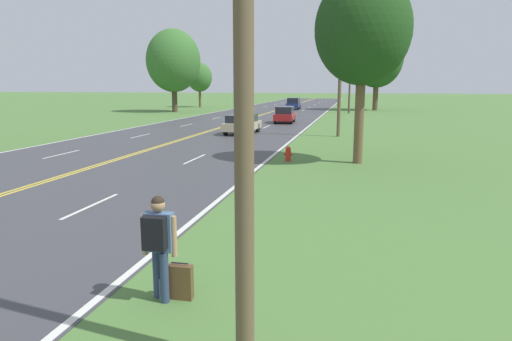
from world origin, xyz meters
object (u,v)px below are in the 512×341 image
Objects in this scene: suitcase at (180,282)px; fire_hydrant at (288,154)px; tree_far_back at (377,58)px; car_champagne_hatchback_nearest at (242,123)px; car_red_hatchback_approaching at (285,114)px; car_dark_blue_van_mid_near at (294,103)px; tree_right_cluster at (200,77)px; tree_left_verge at (363,30)px; tree_mid_treeline at (173,61)px; hitchhiker_person at (158,238)px.

fire_hydrant reaches higher than suitcase.
tree_far_back is 2.64× the size of car_champagne_hatchback_nearest.
car_dark_blue_van_mid_near is at bearing -176.41° from car_red_hatchback_approaching.
car_dark_blue_van_mid_near is at bearing -10.78° from tree_right_cluster.
car_dark_blue_van_mid_near is at bearing 177.90° from tree_far_back.
tree_right_cluster reaches higher than car_champagne_hatchback_nearest.
tree_left_verge is 0.74× the size of tree_far_back.
suitcase is 0.16× the size of car_red_hatchback_approaching.
tree_mid_treeline is at bearing 123.54° from tree_left_verge.
tree_right_cluster reaches higher than suitcase.
tree_left_verge is (2.90, 14.73, 5.70)m from suitcase.
tree_far_back is 27.13m from car_red_hatchback_approaching.
car_red_hatchback_approaching is (-3.65, 21.99, 0.47)m from fire_hydrant.
suitcase is at bearing -67.41° from tree_mid_treeline.
car_champagne_hatchback_nearest reaches higher than fire_hydrant.
fire_hydrant is 0.10× the size of tree_right_cluster.
fire_hydrant is 54.98m from tree_right_cluster.
tree_mid_treeline is 23.48m from car_red_hatchback_approaching.
car_champagne_hatchback_nearest is (-5.57, 26.15, 0.48)m from suitcase.
fire_hydrant is 22.30m from car_red_hatchback_approaching.
tree_mid_treeline reaches higher than car_red_hatchback_approaching.
car_dark_blue_van_mid_near is at bearing -176.54° from car_champagne_hatchback_nearest.
car_red_hatchback_approaching is at bearing -56.69° from tree_right_cluster.
tree_left_verge reaches higher than hitchhiker_person.
hitchhiker_person is at bearing 3.88° from car_dark_blue_van_mid_near.
suitcase is 0.08× the size of tree_left_verge.
tree_far_back reaches higher than tree_left_verge.
fire_hydrant is at bearing -177.82° from tree_left_verge.
fire_hydrant is 0.08× the size of tree_left_verge.
hitchhiker_person reaches higher than suitcase.
car_champagne_hatchback_nearest is (16.93, -38.59, -4.01)m from tree_right_cluster.
hitchhiker_person is 36.93m from car_red_hatchback_approaching.
tree_far_back is at bearing 20.67° from tree_mid_treeline.
tree_right_cluster is at bearing 17.36° from suitcase.
car_champagne_hatchback_nearest is at bearing -66.31° from tree_right_cluster.
hitchhiker_person is 0.16× the size of tree_far_back.
hitchhiker_person is 55.86m from tree_mid_treeline.
hitchhiker_person is at bearing 3.31° from car_red_hatchback_approaching.
hitchhiker_person is 14.77m from fire_hydrant.
fire_hydrant is at bearing 6.98° from car_red_hatchback_approaching.
tree_far_back is at bearing 157.19° from car_red_hatchback_approaching.
tree_far_back reaches higher than car_dark_blue_van_mid_near.
tree_mid_treeline is (-24.23, 36.56, 0.73)m from tree_left_verge.
car_dark_blue_van_mid_near is at bearing 35.41° from tree_mid_treeline.
tree_mid_treeline is 2.21× the size of car_dark_blue_van_mid_near.
tree_right_cluster is 1.78× the size of car_red_hatchback_approaching.
tree_right_cluster is (-25.40, 50.01, -1.20)m from tree_left_verge.
car_red_hatchback_approaching is at bearing 99.42° from fire_hydrant.
tree_left_verge reaches higher than car_champagne_hatchback_nearest.
car_champagne_hatchback_nearest is (-10.73, -35.14, -6.54)m from tree_far_back.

